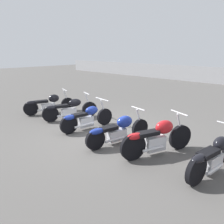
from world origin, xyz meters
name	(u,v)px	position (x,y,z in m)	size (l,w,h in m)	color
ground_plane	(107,133)	(0.00, 0.00, 0.00)	(60.00, 60.00, 0.00)	#514F4C
motorcycle_slot_0	(49,104)	(-3.39, -0.10, 0.40)	(0.88, 2.06, 0.95)	black
motorcycle_slot_1	(69,109)	(-2.06, 0.02, 0.40)	(0.89, 2.07, 0.97)	black
motorcycle_slot_2	(86,118)	(-0.72, -0.23, 0.39)	(0.74, 2.00, 0.96)	black
motorcycle_slot_3	(118,130)	(0.81, -0.32, 0.40)	(0.69, 2.12, 0.93)	black
motorcycle_slot_4	(157,137)	(1.98, -0.15, 0.46)	(0.92, 2.02, 1.04)	black
motorcycle_slot_5	(214,156)	(3.35, -0.09, 0.41)	(0.69, 2.01, 0.98)	black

